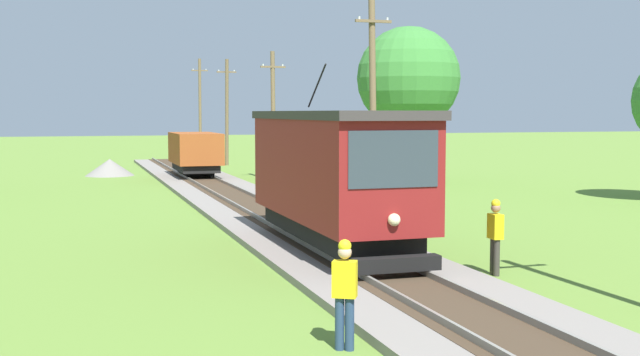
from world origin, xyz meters
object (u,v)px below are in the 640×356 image
(utility_pole_far, at_px, (273,115))
(utility_pole_distant, at_px, (227,111))
(freight_car, at_px, (195,152))
(gravel_pile, at_px, (110,167))
(second_worker, at_px, (495,233))
(red_tram, at_px, (335,172))
(utility_pole_horizon, at_px, (200,107))
(track_worker, at_px, (345,289))
(tree_left_near, at_px, (408,78))
(utility_pole_mid, at_px, (373,103))

(utility_pole_far, height_order, utility_pole_distant, utility_pole_distant)
(freight_car, bearing_deg, gravel_pile, 136.01)
(freight_car, bearing_deg, second_worker, -84.65)
(freight_car, height_order, utility_pole_far, utility_pole_far)
(red_tram, relative_size, utility_pole_horizon, 1.02)
(gravel_pile, xyz_separation_m, track_worker, (1.89, -37.18, 0.48))
(gravel_pile, bearing_deg, tree_left_near, -33.05)
(utility_pole_far, height_order, tree_left_near, tree_left_near)
(track_worker, xyz_separation_m, second_worker, (5.25, 4.44, 0.00))
(utility_pole_horizon, relative_size, tree_left_near, 1.00)
(freight_car, relative_size, second_worker, 2.91)
(utility_pole_far, xyz_separation_m, gravel_pile, (-8.45, 6.53, -3.15))
(utility_pole_mid, height_order, tree_left_near, tree_left_near)
(utility_pole_far, bearing_deg, tree_left_near, -26.33)
(utility_pole_mid, bearing_deg, track_worker, -112.78)
(utility_pole_distant, height_order, tree_left_near, tree_left_near)
(second_worker, xyz_separation_m, tree_left_near, (7.92, 22.95, 4.60))
(freight_car, xyz_separation_m, utility_pole_horizon, (3.98, 23.42, 2.71))
(utility_pole_far, relative_size, second_worker, 3.99)
(red_tram, relative_size, gravel_pile, 2.97)
(utility_pole_mid, height_order, second_worker, utility_pole_mid)
(freight_car, relative_size, utility_pole_mid, 0.64)
(freight_car, distance_m, utility_pole_far, 5.01)
(red_tram, xyz_separation_m, utility_pole_horizon, (3.97, 48.09, 2.08))
(red_tram, relative_size, utility_pole_far, 1.20)
(red_tram, bearing_deg, utility_pole_distant, 83.69)
(freight_car, relative_size, utility_pole_far, 0.73)
(red_tram, bearing_deg, track_worker, -107.58)
(utility_pole_distant, height_order, track_worker, utility_pole_distant)
(red_tram, xyz_separation_m, tree_left_near, (10.57, 19.20, 3.39))
(gravel_pile, xyz_separation_m, second_worker, (7.14, -32.74, 0.48))
(utility_pole_distant, xyz_separation_m, tree_left_near, (6.60, -16.73, 1.72))
(utility_pole_mid, xyz_separation_m, gravel_pile, (-8.45, 21.55, -3.63))
(utility_pole_horizon, bearing_deg, second_worker, -91.45)
(track_worker, bearing_deg, utility_pole_horizon, -157.86)
(utility_pole_mid, height_order, utility_pole_horizon, utility_pole_horizon)
(red_tram, height_order, utility_pole_mid, utility_pole_mid)
(gravel_pile, relative_size, track_worker, 1.61)
(track_worker, xyz_separation_m, tree_left_near, (13.17, 27.38, 4.60))
(red_tram, xyz_separation_m, utility_pole_distant, (3.97, 35.93, 1.67))
(utility_pole_distant, distance_m, second_worker, 39.80)
(utility_pole_mid, height_order, utility_pole_distant, utility_pole_mid)
(utility_pole_far, relative_size, track_worker, 3.99)
(red_tram, distance_m, second_worker, 4.75)
(utility_pole_far, bearing_deg, red_tram, -100.03)
(gravel_pile, height_order, second_worker, second_worker)
(red_tram, distance_m, tree_left_near, 22.18)
(utility_pole_horizon, xyz_separation_m, tree_left_near, (6.60, -28.89, 1.32))
(utility_pole_horizon, relative_size, track_worker, 4.68)
(red_tram, xyz_separation_m, freight_car, (-0.00, 24.67, -0.64))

